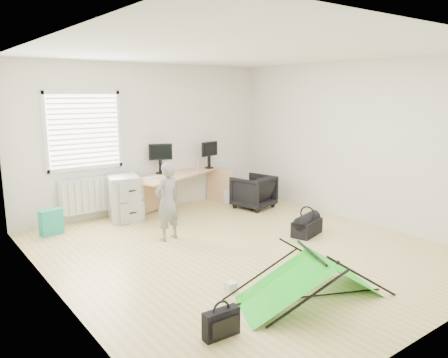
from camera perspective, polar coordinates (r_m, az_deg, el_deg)
ground at (r=6.27m, az=2.23°, el=-9.12°), size 5.50×5.50×0.00m
back_wall at (r=8.24m, az=-9.92°, el=5.29°), size 5.00×0.02×2.70m
window at (r=7.71m, az=-17.83°, el=6.02°), size 1.20×0.06×1.20m
radiator at (r=7.84m, az=-17.25°, el=-2.02°), size 1.00×0.12×0.60m
desk at (r=8.26m, az=-6.09°, el=-1.64°), size 2.13×1.36×0.69m
filing_cabinet at (r=7.76m, az=-12.96°, el=-2.40°), size 0.66×0.77×0.78m
monitor_left at (r=8.19m, az=-8.32°, el=2.12°), size 0.43×0.24×0.41m
monitor_right at (r=8.69m, az=-1.97°, el=2.69°), size 0.42×0.16×0.39m
keyboard at (r=7.89m, az=-8.53°, el=0.32°), size 0.42×0.19×0.02m
thermos at (r=8.42m, az=-3.46°, el=1.85°), size 0.07×0.07×0.23m
office_chair at (r=8.36m, az=3.88°, el=-1.67°), size 0.82×0.83×0.63m
person at (r=6.54m, az=-7.41°, el=-2.93°), size 0.48×0.37×1.18m
kite at (r=4.87m, az=11.24°, el=-12.24°), size 1.82×1.36×0.52m
storage_crate at (r=8.92m, az=1.14°, el=-2.03°), size 0.56×0.47×0.27m
tote_bag at (r=7.31m, az=-21.63°, el=-5.26°), size 0.37×0.22×0.41m
laptop_bag at (r=4.15m, az=-0.38°, el=-18.34°), size 0.36×0.12×0.26m
white_box at (r=5.00m, az=0.88°, el=-13.92°), size 0.11×0.11×0.11m
duffel_bag at (r=6.94m, az=10.77°, el=-6.24°), size 0.61×0.43×0.24m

